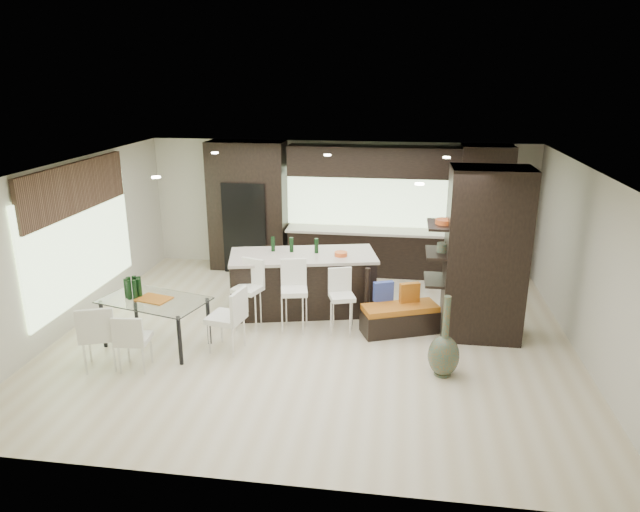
% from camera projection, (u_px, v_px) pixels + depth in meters
% --- Properties ---
extents(ground, '(8.00, 8.00, 0.00)m').
position_uv_depth(ground, '(315.00, 335.00, 9.15)').
color(ground, beige).
rests_on(ground, ground).
extents(back_wall, '(8.00, 0.02, 2.70)m').
position_uv_depth(back_wall, '(340.00, 206.00, 12.03)').
color(back_wall, beige).
rests_on(back_wall, ground).
extents(left_wall, '(0.02, 7.00, 2.70)m').
position_uv_depth(left_wall, '(72.00, 245.00, 9.28)').
color(left_wall, beige).
rests_on(left_wall, ground).
extents(right_wall, '(0.02, 7.00, 2.70)m').
position_uv_depth(right_wall, '(589.00, 267.00, 8.19)').
color(right_wall, beige).
rests_on(right_wall, ground).
extents(ceiling, '(8.00, 7.00, 0.02)m').
position_uv_depth(ceiling, '(314.00, 167.00, 8.32)').
color(ceiling, white).
rests_on(ceiling, ground).
extents(window_left, '(0.04, 3.20, 1.90)m').
position_uv_depth(window_left, '(81.00, 241.00, 9.46)').
color(window_left, '#B2D199').
rests_on(window_left, left_wall).
extents(window_back, '(3.40, 0.04, 1.20)m').
position_uv_depth(window_back, '(368.00, 198.00, 11.85)').
color(window_back, '#B2D199').
rests_on(window_back, back_wall).
extents(stone_accent, '(0.08, 3.00, 0.80)m').
position_uv_depth(stone_accent, '(75.00, 188.00, 9.18)').
color(stone_accent, brown).
rests_on(stone_accent, left_wall).
extents(ceiling_spots, '(4.00, 3.00, 0.02)m').
position_uv_depth(ceiling_spots, '(317.00, 166.00, 8.56)').
color(ceiling_spots, white).
rests_on(ceiling_spots, ceiling).
extents(back_cabinetry, '(6.80, 0.68, 2.70)m').
position_uv_depth(back_cabinetry, '(362.00, 210.00, 11.65)').
color(back_cabinetry, black).
rests_on(back_cabinetry, ground).
extents(refrigerator, '(0.90, 0.68, 1.90)m').
position_uv_depth(refrigerator, '(248.00, 225.00, 12.05)').
color(refrigerator, black).
rests_on(refrigerator, ground).
extents(partition_column, '(1.20, 0.80, 2.70)m').
position_uv_depth(partition_column, '(485.00, 255.00, 8.76)').
color(partition_column, black).
rests_on(partition_column, ground).
extents(kitchen_island, '(2.68, 1.62, 1.04)m').
position_uv_depth(kitchen_island, '(303.00, 282.00, 9.98)').
color(kitchen_island, black).
rests_on(kitchen_island, ground).
extents(stool_left, '(0.52, 0.52, 0.92)m').
position_uv_depth(stool_left, '(248.00, 301.00, 9.30)').
color(stool_left, white).
rests_on(stool_left, ground).
extents(stool_mid, '(0.50, 0.50, 0.94)m').
position_uv_depth(stool_mid, '(294.00, 303.00, 9.19)').
color(stool_mid, white).
rests_on(stool_mid, ground).
extents(stool_right, '(0.48, 0.48, 0.85)m').
position_uv_depth(stool_right, '(342.00, 308.00, 9.12)').
color(stool_right, white).
rests_on(stool_right, ground).
extents(bench, '(1.31, 0.89, 0.47)m').
position_uv_depth(bench, '(400.00, 319.00, 9.20)').
color(bench, black).
rests_on(bench, ground).
extents(floor_vase, '(0.55, 0.55, 1.18)m').
position_uv_depth(floor_vase, '(445.00, 336.00, 7.78)').
color(floor_vase, '#424A35').
rests_on(floor_vase, ground).
extents(dining_table, '(1.75, 1.26, 0.76)m').
position_uv_depth(dining_table, '(156.00, 323.00, 8.71)').
color(dining_table, white).
rests_on(dining_table, ground).
extents(chair_near, '(0.47, 0.47, 0.79)m').
position_uv_depth(chair_near, '(134.00, 343.00, 8.01)').
color(chair_near, white).
rests_on(chair_near, ground).
extents(chair_far, '(0.63, 0.63, 0.91)m').
position_uv_depth(chair_far, '(100.00, 338.00, 8.03)').
color(chair_far, white).
rests_on(chair_far, ground).
extents(chair_end, '(0.58, 0.58, 0.91)m').
position_uv_depth(chair_end, '(226.00, 322.00, 8.53)').
color(chair_end, white).
rests_on(chair_end, ground).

